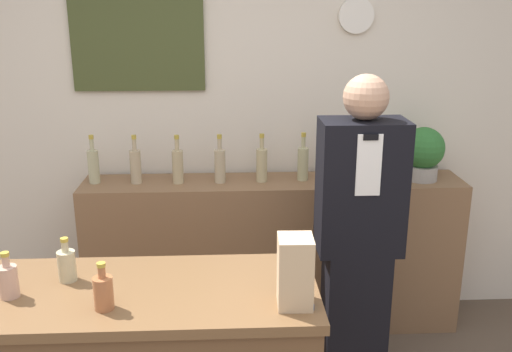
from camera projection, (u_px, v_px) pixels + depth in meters
back_wall at (232, 108)px, 3.52m from camera, size 5.20×0.09×2.70m
back_shelf at (273, 254)px, 3.55m from camera, size 2.28×0.37×0.96m
shopkeeper at (358, 239)px, 2.89m from camera, size 0.42×0.26×1.66m
potted_plant at (423, 152)px, 3.39m from camera, size 0.25×0.25×0.32m
paper_bag at (295, 272)px, 2.02m from camera, size 0.13×0.13×0.26m
tape_dispenser at (302, 301)px, 2.04m from camera, size 0.09×0.06×0.07m
counter_bottle_1 at (8, 280)px, 2.10m from camera, size 0.07×0.07×0.18m
counter_bottle_2 at (67, 265)px, 2.23m from camera, size 0.07×0.07×0.18m
counter_bottle_3 at (103, 292)px, 2.02m from camera, size 0.07×0.07×0.18m
shelf_bottle_0 at (93, 165)px, 3.35m from camera, size 0.07×0.07×0.29m
shelf_bottle_1 at (136, 165)px, 3.35m from camera, size 0.07×0.07×0.29m
shelf_bottle_2 at (178, 165)px, 3.35m from camera, size 0.07×0.07×0.29m
shelf_bottle_3 at (220, 165)px, 3.36m from camera, size 0.07×0.07×0.29m
shelf_bottle_4 at (262, 164)px, 3.38m from camera, size 0.07×0.07×0.29m
shelf_bottle_5 at (303, 162)px, 3.40m from camera, size 0.07×0.07×0.29m
shelf_bottle_6 at (344, 163)px, 3.40m from camera, size 0.07×0.07×0.29m
shelf_bottle_7 at (385, 161)px, 3.43m from camera, size 0.07×0.07×0.29m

